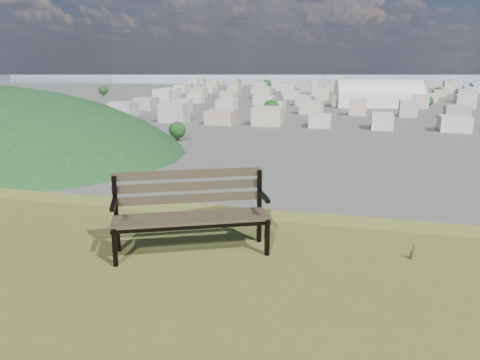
# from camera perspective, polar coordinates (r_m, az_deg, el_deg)

# --- Properties ---
(park_bench) EXTENTS (1.65, 1.12, 0.83)m
(park_bench) POSITION_cam_1_polar(r_m,az_deg,el_deg) (4.89, -6.08, -3.39)
(park_bench) COLOR #453727
(park_bench) RESTS_ON hilltop_mesa
(arena) EXTENTS (54.56, 31.77, 21.61)m
(arena) POSITION_cam_1_polar(r_m,az_deg,el_deg) (304.44, 16.42, 9.53)
(arena) COLOR silver
(arena) RESTS_ON ground
(city_blocks) EXTENTS (395.00, 361.00, 7.00)m
(city_blocks) POSITION_cam_1_polar(r_m,az_deg,el_deg) (396.64, 14.46, 10.39)
(city_blocks) COLOR beige
(city_blocks) RESTS_ON ground
(city_trees) EXTENTS (406.52, 387.20, 9.98)m
(city_trees) POSITION_cam_1_polar(r_m,az_deg,el_deg) (322.49, 9.61, 10.09)
(city_trees) COLOR #37251B
(city_trees) RESTS_ON ground
(bay_water) EXTENTS (2400.00, 700.00, 0.12)m
(bay_water) POSITION_cam_1_polar(r_m,az_deg,el_deg) (901.90, 14.72, 12.05)
(bay_water) COLOR #92AAB9
(bay_water) RESTS_ON ground
(far_hills) EXTENTS (2050.00, 340.00, 60.00)m
(far_hills) POSITION_cam_1_polar(r_m,az_deg,el_deg) (1405.82, 12.31, 13.84)
(far_hills) COLOR #8B97AD
(far_hills) RESTS_ON ground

